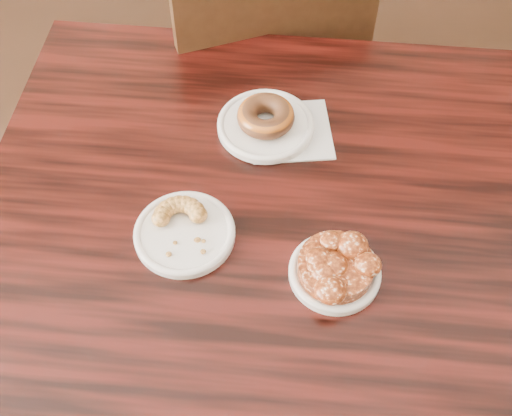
{
  "coord_description": "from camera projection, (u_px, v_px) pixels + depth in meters",
  "views": [
    {
      "loc": [
        -0.22,
        -0.32,
        1.61
      ],
      "look_at": [
        -0.15,
        0.26,
        0.8
      ],
      "focal_mm": 45.0,
      "sensor_mm": 36.0,
      "label": 1
    }
  ],
  "objects": [
    {
      "name": "plate_fritter",
      "position": [
        335.0,
        273.0,
        0.98
      ],
      "size": [
        0.14,
        0.14,
        0.01
      ],
      "primitive_type": "cylinder",
      "color": "white",
      "rests_on": "cafe_table"
    },
    {
      "name": "cruller_fragment",
      "position": [
        184.0,
        227.0,
        1.0
      ],
      "size": [
        0.1,
        0.1,
        0.03
      ],
      "primitive_type": null,
      "color": "#5D3A12",
      "rests_on": "plate_cruller"
    },
    {
      "name": "plate_cruller",
      "position": [
        185.0,
        234.0,
        1.02
      ],
      "size": [
        0.16,
        0.16,
        0.01
      ],
      "primitive_type": "cylinder",
      "color": "white",
      "rests_on": "cafe_table"
    },
    {
      "name": "apple_fritter",
      "position": [
        336.0,
        265.0,
        0.96
      ],
      "size": [
        0.16,
        0.16,
        0.04
      ],
      "primitive_type": null,
      "color": "#411506",
      "rests_on": "plate_fritter"
    },
    {
      "name": "cafe_table",
      "position": [
        258.0,
        327.0,
        1.34
      ],
      "size": [
        1.14,
        1.14,
        0.75
      ],
      "primitive_type": "cube",
      "rotation": [
        0.0,
        0.0,
        -0.22
      ],
      "color": "black",
      "rests_on": "floor"
    },
    {
      "name": "glazed_donut",
      "position": [
        266.0,
        116.0,
        1.13
      ],
      "size": [
        0.1,
        0.1,
        0.04
      ],
      "primitive_type": "torus",
      "color": "#944515",
      "rests_on": "plate_donut"
    },
    {
      "name": "plate_donut",
      "position": [
        266.0,
        126.0,
        1.15
      ],
      "size": [
        0.17,
        0.17,
        0.01
      ],
      "primitive_type": "cylinder",
      "color": "white",
      "rests_on": "napkin"
    },
    {
      "name": "napkin",
      "position": [
        290.0,
        131.0,
        1.16
      ],
      "size": [
        0.15,
        0.15,
        0.0
      ],
      "primitive_type": "cube",
      "rotation": [
        0.0,
        0.0,
        -0.04
      ],
      "color": "silver",
      "rests_on": "cafe_table"
    },
    {
      "name": "chair_far",
      "position": [
        249.0,
        73.0,
        1.68
      ],
      "size": [
        0.57,
        0.57,
        0.9
      ],
      "primitive_type": null,
      "rotation": [
        0.0,
        0.0,
        3.35
      ],
      "color": "black",
      "rests_on": "floor"
    }
  ]
}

